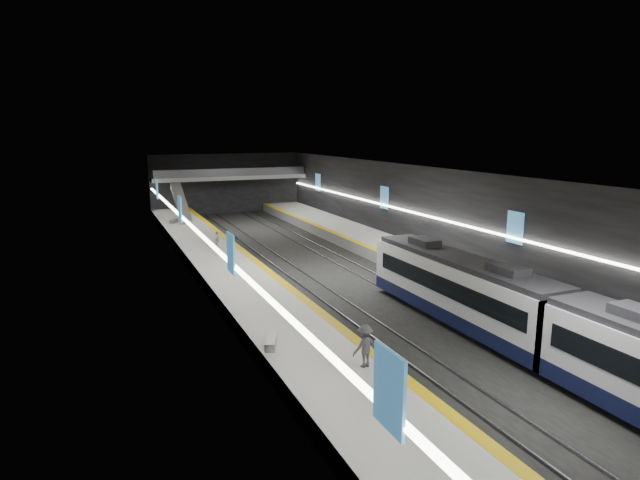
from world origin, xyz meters
name	(u,v)px	position (x,y,z in m)	size (l,w,h in m)	color
ground	(335,277)	(0.00, 0.00, 0.00)	(70.00, 70.00, 0.00)	black
ceiling	(336,172)	(0.00, 0.00, 8.00)	(20.00, 70.00, 0.04)	beige
wall_left	(202,236)	(-10.00, 0.00, 4.00)	(0.04, 70.00, 8.00)	black
wall_right	(445,217)	(10.00, 0.00, 4.00)	(0.04, 70.00, 8.00)	black
wall_back	(227,184)	(0.00, 35.00, 4.00)	(20.00, 0.04, 8.00)	black
platform_left	(239,281)	(-7.50, 0.00, 0.50)	(5.00, 70.00, 1.00)	slate
tile_surface_left	(239,274)	(-7.50, 0.00, 1.01)	(5.00, 70.00, 0.02)	#A0A09B
tactile_strip_left	(269,271)	(-5.30, 0.00, 1.02)	(0.60, 70.00, 0.02)	gold
platform_right	(418,262)	(7.50, 0.00, 0.50)	(5.00, 70.00, 1.00)	slate
tile_surface_right	(418,255)	(7.50, 0.00, 1.01)	(5.00, 70.00, 0.02)	#A0A09B
tactile_strip_right	(395,258)	(5.30, 0.00, 1.02)	(0.60, 70.00, 0.02)	gold
rails	(335,276)	(0.00, 0.00, 0.06)	(6.52, 70.00, 0.12)	gray
train	(561,330)	(2.50, -19.19, 2.20)	(2.69, 29.67, 3.60)	#0E1335
ad_posters	(330,217)	(0.00, 1.00, 4.50)	(19.94, 53.50, 2.20)	teal
cove_light_left	(205,239)	(-9.80, 0.00, 3.80)	(0.25, 68.60, 0.12)	white
cove_light_right	(443,220)	(9.80, 0.00, 3.80)	(0.25, 68.60, 0.12)	white
mezzanine_bridge	(230,177)	(0.00, 32.93, 5.04)	(20.00, 3.00, 1.50)	gray
escalator	(181,203)	(-7.50, 26.00, 2.90)	(1.20, 8.00, 0.60)	#99999E
bench_left_near	(271,342)	(-9.35, -13.11, 1.21)	(0.47, 1.70, 0.42)	#99999E
bench_left_far	(174,221)	(-8.67, 23.94, 1.20)	(0.46, 1.67, 0.41)	#99999E
bench_right_near	(556,291)	(9.50, -12.31, 1.20)	(0.46, 1.64, 0.40)	#99999E
bench_right_far	(411,244)	(8.81, 3.17, 1.20)	(0.45, 1.61, 0.39)	#99999E
passenger_right_a	(607,327)	(5.64, -19.02, 1.82)	(0.60, 0.39, 1.64)	#BE474A
passenger_left_a	(217,240)	(-7.16, 8.53, 1.82)	(0.96, 0.40, 1.64)	beige
passenger_left_b	(365,346)	(-6.30, -16.86, 1.94)	(1.22, 0.70, 1.89)	#44434B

